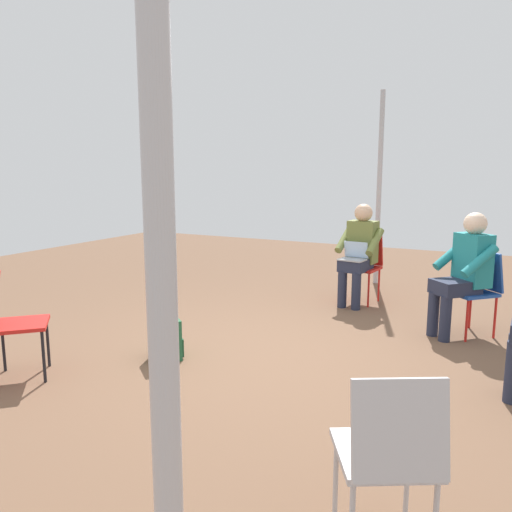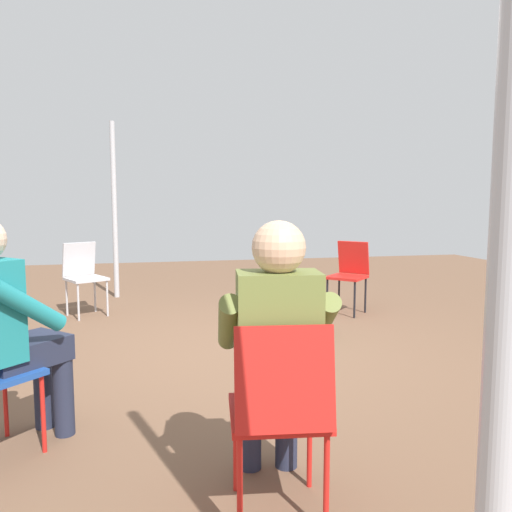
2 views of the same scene
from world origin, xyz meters
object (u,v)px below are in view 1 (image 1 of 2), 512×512
chair_southeast (10,318)px  person_in_teal (464,268)px  chair_northeast (389,450)px  person_with_laptop (359,249)px  backpack_near_laptop_user (167,341)px  chair_west (364,263)px  chair_northwest (477,286)px

chair_southeast → person_in_teal: person_in_teal is taller
chair_northeast → person_with_laptop: bearing=78.4°
person_with_laptop → chair_southeast: bearing=69.8°
person_in_teal → backpack_near_laptop_user: person_in_teal is taller
chair_southeast → backpack_near_laptop_user: bearing=93.4°
chair_west → chair_southeast: (3.63, -1.85, 0.00)m
chair_northeast → person_with_laptop: (-4.01, -1.24, 0.20)m
chair_west → person_with_laptop: person_with_laptop is taller
chair_west → chair_southeast: 4.08m
chair_northeast → chair_west: same height
chair_northeast → person_in_teal: person_in_teal is taller
chair_northwest → chair_southeast: bearing=86.4°
chair_west → person_with_laptop: (0.17, -0.02, 0.20)m
chair_west → chair_southeast: same height
backpack_near_laptop_user → chair_southeast: bearing=-42.3°
chair_west → person_with_laptop: size_ratio=0.69×
chair_west → backpack_near_laptop_user: bearing=77.0°
chair_northwest → backpack_near_laptop_user: (1.94, -2.38, -0.34)m
chair_northeast → chair_northwest: 3.40m
chair_west → chair_northwest: (0.78, 1.35, 0.00)m
person_with_laptop → person_in_teal: same height
chair_northwest → person_with_laptop: (-0.61, -1.37, 0.20)m
chair_southeast → backpack_near_laptop_user: 1.28m
chair_northeast → chair_northwest: same height
chair_southeast → person_with_laptop: bearing=107.9°
person_in_teal → backpack_near_laptop_user: bearing=83.6°
person_with_laptop → person_in_teal: size_ratio=1.00×
chair_northwest → person_in_teal: person_in_teal is taller
chair_west → person_with_laptop: bearing=90.0°
chair_northeast → chair_west: (-4.18, -1.22, 0.00)m
chair_west → chair_northwest: 1.56m
chair_northeast → chair_northwest: size_ratio=1.00×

